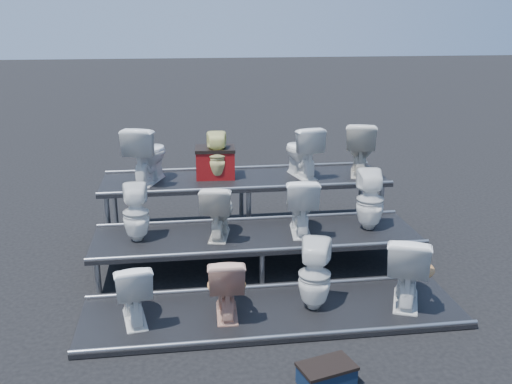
{
  "coord_description": "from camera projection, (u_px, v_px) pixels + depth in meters",
  "views": [
    {
      "loc": [
        -0.96,
        -6.87,
        3.17
      ],
      "look_at": [
        0.01,
        0.1,
        1.0
      ],
      "focal_mm": 40.0,
      "sensor_mm": 36.0,
      "label": 1
    }
  ],
  "objects": [
    {
      "name": "toilet_10",
      "position": [
        302.0,
        151.0,
        8.54
      ],
      "size": [
        0.59,
        0.83,
        0.77
      ],
      "primitive_type": "imported",
      "rotation": [
        0.0,
        0.0,
        3.37
      ],
      "color": "white",
      "rests_on": "tier_back"
    },
    {
      "name": "ground",
      "position": [
        257.0,
        266.0,
        7.56
      ],
      "size": [
        80.0,
        80.0,
        0.0
      ],
      "primitive_type": "plane",
      "color": "black",
      "rests_on": "ground"
    },
    {
      "name": "tier_back",
      "position": [
        245.0,
        205.0,
        8.66
      ],
      "size": [
        4.2,
        1.2,
        0.86
      ],
      "primitive_type": "cube",
      "color": "black",
      "rests_on": "ground"
    },
    {
      "name": "tier_front",
      "position": [
        273.0,
        313.0,
        6.32
      ],
      "size": [
        4.2,
        1.2,
        0.06
      ],
      "primitive_type": "cube",
      "color": "black",
      "rests_on": "ground"
    },
    {
      "name": "toilet_6",
      "position": [
        300.0,
        205.0,
        7.39
      ],
      "size": [
        0.5,
        0.79,
        0.76
      ],
      "primitive_type": "imported",
      "rotation": [
        0.0,
        0.0,
        3.03
      ],
      "color": "white",
      "rests_on": "tier_mid"
    },
    {
      "name": "toilet_2",
      "position": [
        315.0,
        275.0,
        6.26
      ],
      "size": [
        0.46,
        0.46,
        0.8
      ],
      "primitive_type": "imported",
      "rotation": [
        0.0,
        0.0,
        2.82
      ],
      "color": "white",
      "rests_on": "tier_front"
    },
    {
      "name": "toilet_1",
      "position": [
        226.0,
        284.0,
        6.14
      ],
      "size": [
        0.42,
        0.71,
        0.7
      ],
      "primitive_type": "imported",
      "rotation": [
        0.0,
        0.0,
        3.1
      ],
      "color": "#D7A087",
      "rests_on": "tier_front"
    },
    {
      "name": "toilet_9",
      "position": [
        217.0,
        156.0,
        8.38
      ],
      "size": [
        0.33,
        0.33,
        0.7
      ],
      "primitive_type": "imported",
      "rotation": [
        0.0,
        0.0,
        3.1
      ],
      "color": "#F2EF98",
      "rests_on": "tier_back"
    },
    {
      "name": "toilet_7",
      "position": [
        370.0,
        200.0,
        7.51
      ],
      "size": [
        0.41,
        0.42,
        0.8
      ],
      "primitive_type": "imported",
      "rotation": [
        0.0,
        0.0,
        3.0
      ],
      "color": "white",
      "rests_on": "tier_mid"
    },
    {
      "name": "toilet_5",
      "position": [
        218.0,
        210.0,
        7.26
      ],
      "size": [
        0.52,
        0.76,
        0.71
      ],
      "primitive_type": "imported",
      "rotation": [
        0.0,
        0.0,
        2.94
      ],
      "color": "beige",
      "rests_on": "tier_mid"
    },
    {
      "name": "toilet_0",
      "position": [
        132.0,
        291.0,
        6.01
      ],
      "size": [
        0.5,
        0.73,
        0.69
      ],
      "primitive_type": "imported",
      "rotation": [
        0.0,
        0.0,
        3.31
      ],
      "color": "white",
      "rests_on": "tier_front"
    },
    {
      "name": "toilet_3",
      "position": [
        407.0,
        268.0,
        6.39
      ],
      "size": [
        0.75,
        0.93,
        0.83
      ],
      "primitive_type": "imported",
      "rotation": [
        0.0,
        0.0,
        2.75
      ],
      "color": "white",
      "rests_on": "tier_front"
    },
    {
      "name": "red_crate",
      "position": [
        215.0,
        164.0,
        8.53
      ],
      "size": [
        0.59,
        0.48,
        0.41
      ],
      "primitive_type": "cube",
      "rotation": [
        0.0,
        0.0,
        -0.06
      ],
      "color": "maroon",
      "rests_on": "tier_back"
    },
    {
      "name": "toilet_8",
      "position": [
        147.0,
        154.0,
        8.23
      ],
      "size": [
        0.72,
        0.93,
        0.83
      ],
      "primitive_type": "imported",
      "rotation": [
        0.0,
        0.0,
        2.79
      ],
      "color": "white",
      "rests_on": "tier_back"
    },
    {
      "name": "tier_mid",
      "position": [
        257.0,
        250.0,
        7.49
      ],
      "size": [
        4.2,
        1.2,
        0.46
      ],
      "primitive_type": "cube",
      "color": "black",
      "rests_on": "ground"
    },
    {
      "name": "toilet_4",
      "position": [
        136.0,
        213.0,
        7.12
      ],
      "size": [
        0.34,
        0.35,
        0.73
      ],
      "primitive_type": "imported",
      "rotation": [
        0.0,
        0.0,
        3.19
      ],
      "color": "white",
      "rests_on": "tier_mid"
    },
    {
      "name": "toilet_11",
      "position": [
        360.0,
        148.0,
        8.65
      ],
      "size": [
        0.66,
        0.89,
        0.81
      ],
      "primitive_type": "imported",
      "rotation": [
        0.0,
        0.0,
        2.84
      ],
      "color": "beige",
      "rests_on": "tier_back"
    },
    {
      "name": "step_stool",
      "position": [
        327.0,
        376.0,
        5.12
      ],
      "size": [
        0.54,
        0.41,
        0.17
      ],
      "primitive_type": "cube",
      "rotation": [
        0.0,
        0.0,
        0.28
      ],
      "color": "#0E1C33",
      "rests_on": "ground"
    }
  ]
}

